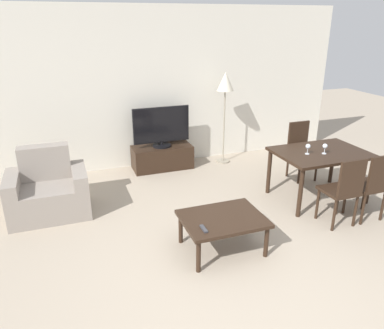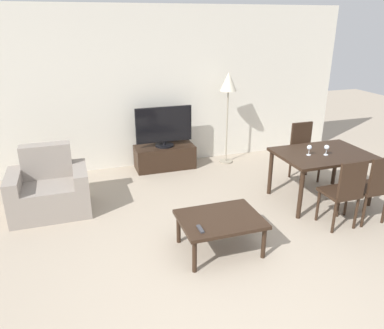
# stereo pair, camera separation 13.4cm
# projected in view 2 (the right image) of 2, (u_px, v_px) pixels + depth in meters

# --- Properties ---
(ground_plane) EXTENTS (18.00, 18.00, 0.00)m
(ground_plane) POSITION_uv_depth(u_px,v_px,m) (241.00, 298.00, 3.54)
(ground_plane) COLOR tan
(wall_back) EXTENTS (7.24, 0.06, 2.70)m
(wall_back) POSITION_uv_depth(u_px,v_px,m) (150.00, 89.00, 6.39)
(wall_back) COLOR silver
(wall_back) RESTS_ON ground_plane
(armchair) EXTENTS (1.01, 0.73, 0.89)m
(armchair) POSITION_uv_depth(u_px,v_px,m) (50.00, 190.00, 5.04)
(armchair) COLOR gray
(armchair) RESTS_ON ground_plane
(tv_stand) EXTENTS (1.03, 0.47, 0.40)m
(tv_stand) POSITION_uv_depth(u_px,v_px,m) (165.00, 157.00, 6.58)
(tv_stand) COLOR black
(tv_stand) RESTS_ON ground_plane
(tv) EXTENTS (0.98, 0.32, 0.69)m
(tv) POSITION_uv_depth(u_px,v_px,m) (164.00, 127.00, 6.38)
(tv) COLOR black
(tv) RESTS_ON tv_stand
(coffee_table) EXTENTS (0.91, 0.70, 0.41)m
(coffee_table) POSITION_uv_depth(u_px,v_px,m) (220.00, 221.00, 4.15)
(coffee_table) COLOR black
(coffee_table) RESTS_ON ground_plane
(dining_table) EXTENTS (1.27, 0.90, 0.72)m
(dining_table) POSITION_uv_depth(u_px,v_px,m) (322.00, 158.00, 5.25)
(dining_table) COLOR black
(dining_table) RESTS_ON ground_plane
(dining_chair_near) EXTENTS (0.40, 0.40, 0.92)m
(dining_chair_near) POSITION_uv_depth(u_px,v_px,m) (344.00, 190.00, 4.56)
(dining_chair_near) COLOR black
(dining_chair_near) RESTS_ON ground_plane
(dining_chair_far) EXTENTS (0.40, 0.40, 0.92)m
(dining_chair_far) POSITION_uv_depth(u_px,v_px,m) (304.00, 148.00, 6.03)
(dining_chair_far) COLOR black
(dining_chair_far) RESTS_ON ground_plane
(dining_chair_near_right) EXTENTS (0.40, 0.40, 0.92)m
(dining_chair_near_right) POSITION_uv_depth(u_px,v_px,m) (374.00, 185.00, 4.69)
(dining_chair_near_right) COLOR black
(dining_chair_near_right) RESTS_ON ground_plane
(floor_lamp) EXTENTS (0.29, 0.29, 1.63)m
(floor_lamp) POSITION_uv_depth(u_px,v_px,m) (228.00, 87.00, 6.41)
(floor_lamp) COLOR gray
(floor_lamp) RESTS_ON ground_plane
(remote_primary) EXTENTS (0.04, 0.15, 0.02)m
(remote_primary) POSITION_uv_depth(u_px,v_px,m) (200.00, 229.00, 3.90)
(remote_primary) COLOR #38383D
(remote_primary) RESTS_ON coffee_table
(wine_glass_left) EXTENTS (0.07, 0.07, 0.15)m
(wine_glass_left) POSITION_uv_depth(u_px,v_px,m) (327.00, 148.00, 5.10)
(wine_glass_left) COLOR silver
(wine_glass_left) RESTS_ON dining_table
(wine_glass_center) EXTENTS (0.07, 0.07, 0.15)m
(wine_glass_center) POSITION_uv_depth(u_px,v_px,m) (309.00, 148.00, 5.09)
(wine_glass_center) COLOR silver
(wine_glass_center) RESTS_ON dining_table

